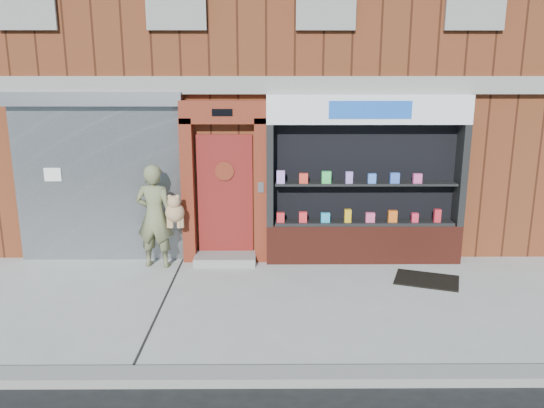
{
  "coord_description": "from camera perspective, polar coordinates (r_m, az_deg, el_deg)",
  "views": [
    {
      "loc": [
        0.04,
        -7.4,
        3.31
      ],
      "look_at": [
        0.09,
        1.0,
        1.27
      ],
      "focal_mm": 35.0,
      "sensor_mm": 36.0,
      "label": 1
    }
  ],
  "objects": [
    {
      "name": "shutter_bay",
      "position": [
        9.94,
        -18.21,
        3.76
      ],
      "size": [
        3.1,
        0.3,
        3.04
      ],
      "color": "gray",
      "rests_on": "ground"
    },
    {
      "name": "building",
      "position": [
        13.41,
        -0.55,
        16.6
      ],
      "size": [
        12.0,
        8.16,
        8.0
      ],
      "color": "#612A16",
      "rests_on": "ground"
    },
    {
      "name": "red_door_bay",
      "position": [
        9.48,
        -5.14,
        2.33
      ],
      "size": [
        1.52,
        0.58,
        2.9
      ],
      "color": "#611F10",
      "rests_on": "ground"
    },
    {
      "name": "woman",
      "position": [
        9.46,
        -12.31,
        -1.24
      ],
      "size": [
        0.9,
        0.54,
        1.84
      ],
      "color": "#676C47",
      "rests_on": "ground"
    },
    {
      "name": "doormat",
      "position": [
        9.23,
        16.3,
        -7.85
      ],
      "size": [
        1.19,
        1.01,
        0.03
      ],
      "primitive_type": "cube",
      "rotation": [
        0.0,
        0.0,
        -0.35
      ],
      "color": "black",
      "rests_on": "ground"
    },
    {
      "name": "ground",
      "position": [
        8.11,
        -0.63,
        -10.44
      ],
      "size": [
        80.0,
        80.0,
        0.0
      ],
      "primitive_type": "plane",
      "color": "#9E9E99",
      "rests_on": "ground"
    },
    {
      "name": "curb",
      "position": [
        6.18,
        -0.72,
        -18.1
      ],
      "size": [
        60.0,
        0.3,
        0.12
      ],
      "primitive_type": "cube",
      "color": "gray",
      "rests_on": "ground"
    },
    {
      "name": "pharmacy_bay",
      "position": [
        9.57,
        9.92,
        1.77
      ],
      "size": [
        3.5,
        0.41,
        3.0
      ],
      "color": "#5A1E15",
      "rests_on": "ground"
    }
  ]
}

